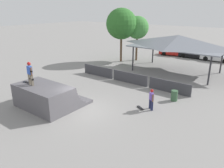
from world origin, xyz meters
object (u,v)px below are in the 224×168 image
(trash_bin, at_px, (174,96))
(parked_car_red, at_px, (174,52))
(parked_car_black, at_px, (194,54))
(parked_car_white, at_px, (217,57))
(bystander_walking, at_px, (151,98))
(tree_beside_pavilion, at_px, (121,24))
(skateboard_on_deck, at_px, (28,82))
(skateboard_on_ground, at_px, (141,108))
(tree_far_back, at_px, (137,28))
(skater_on_deck, at_px, (30,72))

(trash_bin, relative_size, parked_car_red, 0.19)
(parked_car_black, relative_size, parked_car_white, 1.08)
(bystander_walking, relative_size, tree_beside_pavilion, 0.22)
(bystander_walking, relative_size, parked_car_white, 0.38)
(skateboard_on_deck, xyz_separation_m, parked_car_red, (1.74, 23.99, -1.17))
(bystander_walking, bearing_deg, skateboard_on_deck, 72.28)
(skateboard_on_ground, relative_size, parked_car_white, 0.19)
(bystander_walking, distance_m, parked_car_black, 19.63)
(skateboard_on_deck, xyz_separation_m, skateboard_on_ground, (7.24, 4.37, -1.71))
(skateboard_on_deck, distance_m, trash_bin, 11.35)
(skateboard_on_deck, bearing_deg, parked_car_white, 64.01)
(skateboard_on_deck, relative_size, trash_bin, 0.96)
(tree_far_back, bearing_deg, trash_bin, -46.86)
(skater_on_deck, bearing_deg, skateboard_on_deck, 179.48)
(skateboard_on_ground, relative_size, trash_bin, 0.90)
(bystander_walking, distance_m, skateboard_on_ground, 1.14)
(skateboard_on_deck, xyz_separation_m, trash_bin, (8.62, 7.26, -1.34))
(parked_car_white, bearing_deg, tree_far_back, -146.50)
(skateboard_on_ground, bearing_deg, skateboard_on_deck, -118.88)
(skater_on_deck, relative_size, parked_car_red, 0.38)
(tree_beside_pavilion, height_order, parked_car_red, tree_beside_pavilion)
(skateboard_on_ground, bearing_deg, parked_car_black, 126.85)
(tree_beside_pavilion, bearing_deg, parked_car_black, 48.36)
(parked_car_white, bearing_deg, trash_bin, -88.81)
(tree_beside_pavilion, height_order, parked_car_black, tree_beside_pavilion)
(bystander_walking, height_order, parked_car_black, bystander_walking)
(parked_car_red, bearing_deg, skateboard_on_deck, -103.40)
(tree_far_back, relative_size, parked_car_white, 1.46)
(skater_on_deck, bearing_deg, parked_car_red, 95.89)
(bystander_walking, relative_size, trash_bin, 1.85)
(skater_on_deck, distance_m, parked_car_black, 24.65)
(bystander_walking, bearing_deg, skateboard_on_ground, 68.69)
(tree_beside_pavilion, bearing_deg, skateboard_on_deck, -81.02)
(tree_beside_pavilion, distance_m, tree_far_back, 2.37)
(bystander_walking, distance_m, trash_bin, 2.69)
(skateboard_on_deck, height_order, bystander_walking, skateboard_on_deck)
(trash_bin, distance_m, parked_car_white, 16.77)
(skateboard_on_deck, bearing_deg, skateboard_on_ground, 23.52)
(skater_on_deck, distance_m, skateboard_on_deck, 1.14)
(skater_on_deck, distance_m, trash_bin, 11.08)
(trash_bin, relative_size, parked_car_black, 0.19)
(skateboard_on_ground, distance_m, trash_bin, 3.22)
(parked_car_red, distance_m, parked_car_black, 3.11)
(bystander_walking, xyz_separation_m, tree_far_back, (-9.08, 13.00, 3.54))
(skater_on_deck, height_order, parked_car_red, skater_on_deck)
(skateboard_on_ground, xyz_separation_m, trash_bin, (1.38, 2.88, 0.37))
(trash_bin, xyz_separation_m, parked_car_black, (-3.77, 16.84, 0.18))
(parked_car_white, bearing_deg, skateboard_on_ground, -93.17)
(parked_car_red, xyz_separation_m, parked_car_white, (6.22, 0.02, 0.00))
(skateboard_on_deck, distance_m, parked_car_white, 25.32)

